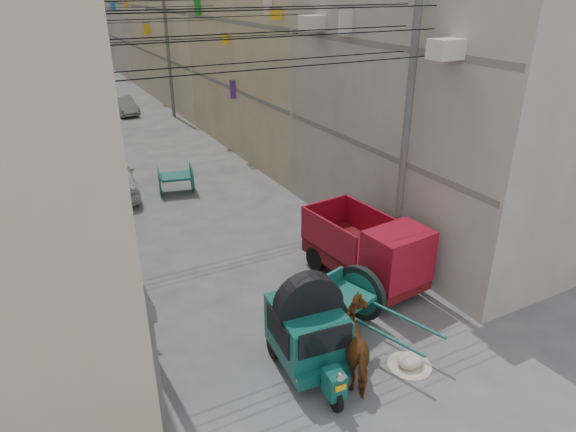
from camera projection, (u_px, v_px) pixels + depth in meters
building_row_right at (201, 3)px, 36.82m from camera, size 8.00×62.00×14.00m
shutters_left at (92, 223)px, 14.72m from camera, size 0.18×14.40×2.88m
signboards at (133, 82)px, 24.64m from camera, size 8.22×40.52×5.67m
utility_poles at (157, 85)px, 20.67m from camera, size 7.40×22.20×8.00m
overhead_cables at (169, 15)px, 17.43m from camera, size 7.40×22.52×1.12m
auto_rickshaw at (308, 328)px, 10.93m from camera, size 1.62×2.61×1.80m
tonga_cart at (344, 303)px, 12.33m from camera, size 2.10×3.42×1.45m
mini_truck at (374, 256)px, 13.95m from camera, size 2.01×3.84×2.08m
second_cart at (176, 178)px, 20.56m from camera, size 1.56×1.44×1.19m
feed_sack at (410, 360)px, 11.35m from camera, size 0.61×0.49×0.31m
horse at (361, 344)px, 10.88m from camera, size 1.37×2.00×1.55m
distant_car_white at (117, 180)px, 20.34m from camera, size 1.87×3.89×1.28m
distant_car_grey at (123, 105)px, 33.10m from camera, size 1.44×3.46×1.11m
distant_car_green at (90, 91)px, 37.32m from camera, size 2.26×4.09×1.12m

